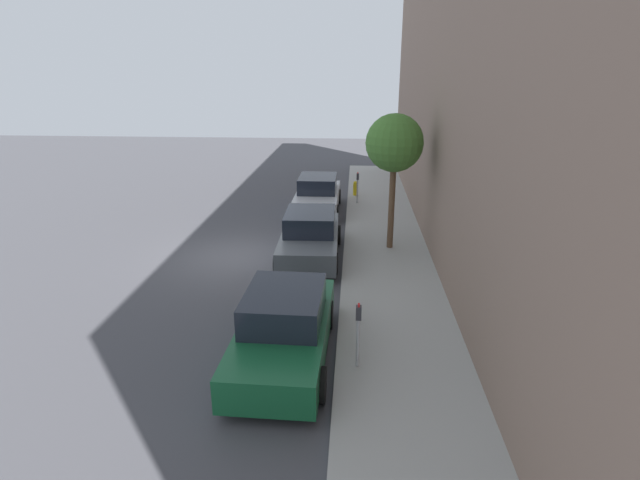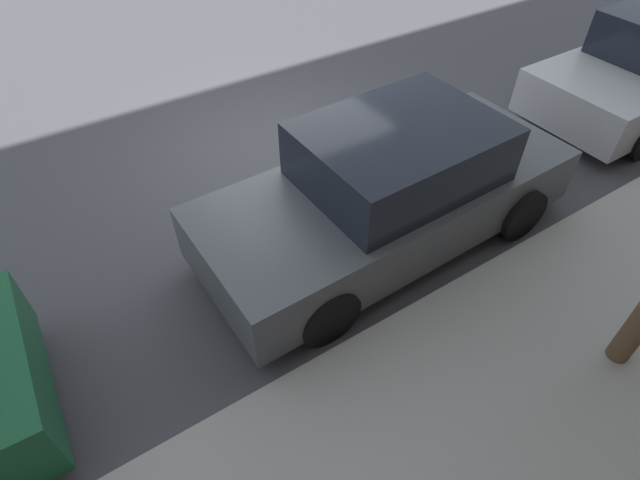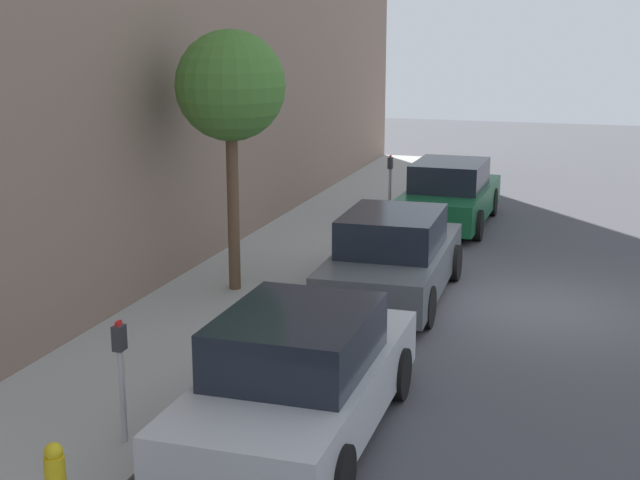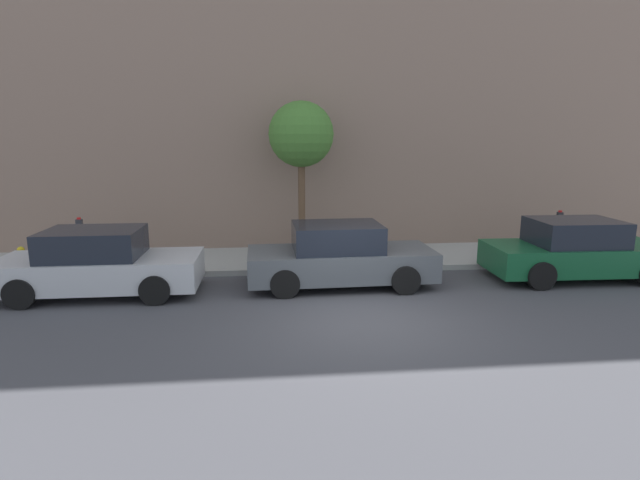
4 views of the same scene
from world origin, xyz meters
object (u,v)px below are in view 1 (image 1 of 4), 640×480
object	(u,v)px
parked_sedan_second	(310,236)
parking_meter_far	(358,184)
parked_sedan_third	(318,195)
parked_sedan_nearest	(284,328)
street_tree	(394,144)
fire_hydrant	(355,188)
parking_meter_near	(358,328)

from	to	relation	value
parked_sedan_second	parking_meter_far	size ratio (longest dim) A/B	3.23
parked_sedan_third	parked_sedan_nearest	bearing A→B (deg)	-89.14
parked_sedan_second	street_tree	world-z (taller)	street_tree
street_tree	parked_sedan_third	bearing A→B (deg)	120.14
parked_sedan_nearest	fire_hydrant	world-z (taller)	parked_sedan_nearest
parked_sedan_nearest	parked_sedan_second	distance (m)	6.11
parking_meter_far	fire_hydrant	xyz separation A→B (m)	(-0.10, 1.46, -0.52)
street_tree	parked_sedan_nearest	bearing A→B (deg)	-111.15
parked_sedan_third	parking_meter_far	xyz separation A→B (m)	(1.72, 0.97, 0.29)
parking_meter_near	parking_meter_far	distance (m)	13.13
parked_sedan_second	parked_sedan_third	size ratio (longest dim) A/B	1.01
parking_meter_far	street_tree	distance (m)	6.50
parked_sedan_third	street_tree	distance (m)	6.34
parking_meter_near	fire_hydrant	world-z (taller)	parking_meter_near
street_tree	fire_hydrant	world-z (taller)	street_tree
parking_meter_near	street_tree	xyz separation A→B (m)	(1.10, 7.29, 2.62)
parked_sedan_third	street_tree	bearing A→B (deg)	-59.86
parked_sedan_nearest	fire_hydrant	distance (m)	14.23
parked_sedan_third	street_tree	size ratio (longest dim) A/B	1.01
parked_sedan_second	parked_sedan_third	world-z (taller)	same
street_tree	parking_meter_near	bearing A→B (deg)	-98.62
parked_sedan_third	fire_hydrant	world-z (taller)	parked_sedan_third
parked_sedan_third	parked_sedan_second	bearing A→B (deg)	-88.23
parked_sedan_nearest	parked_sedan_third	bearing A→B (deg)	90.86
parking_meter_near	street_tree	bearing A→B (deg)	81.38
fire_hydrant	parking_meter_near	bearing A→B (deg)	-89.61
parking_meter_near	parked_sedan_nearest	bearing A→B (deg)	164.23
parked_sedan_nearest	parking_meter_far	bearing A→B (deg)	83.06
parked_sedan_third	street_tree	world-z (taller)	street_tree
parked_sedan_third	parking_meter_near	distance (m)	12.28
parked_sedan_third	parking_meter_near	world-z (taller)	parking_meter_near
parked_sedan_nearest	fire_hydrant	xyz separation A→B (m)	(1.45, 14.16, -0.23)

